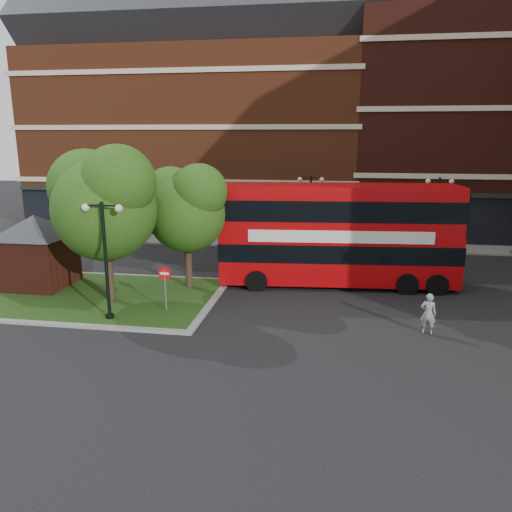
% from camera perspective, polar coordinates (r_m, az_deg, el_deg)
% --- Properties ---
extents(ground, '(120.00, 120.00, 0.00)m').
position_cam_1_polar(ground, '(20.02, -2.01, -8.53)').
color(ground, black).
rests_on(ground, ground).
extents(pavement_far, '(44.00, 3.00, 0.12)m').
position_cam_1_polar(pavement_far, '(35.67, 3.06, 1.50)').
color(pavement_far, slate).
rests_on(pavement_far, ground).
extents(terrace_far_left, '(26.00, 12.00, 14.00)m').
position_cam_1_polar(terrace_far_left, '(43.75, -6.49, 12.84)').
color(terrace_far_left, brown).
rests_on(terrace_far_left, ground).
extents(terrace_far_right, '(18.00, 12.00, 16.00)m').
position_cam_1_polar(terrace_far_right, '(43.45, 23.55, 13.14)').
color(terrace_far_right, '#471911').
rests_on(terrace_far_right, ground).
extents(traffic_island, '(12.60, 7.60, 0.15)m').
position_cam_1_polar(traffic_island, '(25.29, -18.79, -4.32)').
color(traffic_island, gray).
rests_on(traffic_island, ground).
extents(kiosk, '(6.51, 6.51, 3.60)m').
position_cam_1_polar(kiosk, '(27.07, -23.82, 1.32)').
color(kiosk, '#471911').
rests_on(kiosk, traffic_island).
extents(tree_island_west, '(5.40, 4.71, 7.21)m').
position_cam_1_polar(tree_island_west, '(23.29, -17.09, 6.25)').
color(tree_island_west, '#2D2116').
rests_on(tree_island_west, ground).
extents(tree_island_east, '(4.46, 3.90, 6.29)m').
position_cam_1_polar(tree_island_east, '(24.56, -8.08, 5.76)').
color(tree_island_east, '#2D2116').
rests_on(tree_island_east, ground).
extents(lamp_island, '(1.72, 0.36, 5.00)m').
position_cam_1_polar(lamp_island, '(21.05, -16.83, 0.08)').
color(lamp_island, black).
rests_on(lamp_island, ground).
extents(lamp_far_left, '(1.72, 0.36, 5.00)m').
position_cam_1_polar(lamp_far_left, '(33.06, 6.21, 5.35)').
color(lamp_far_left, black).
rests_on(lamp_far_left, ground).
extents(lamp_far_right, '(1.72, 0.36, 5.00)m').
position_cam_1_polar(lamp_far_right, '(33.64, 19.99, 4.75)').
color(lamp_far_right, black).
rests_on(lamp_far_right, ground).
extents(bus, '(12.03, 3.67, 4.52)m').
position_cam_1_polar(bus, '(25.58, 9.35, 3.14)').
color(bus, '#A90609').
rests_on(bus, ground).
extents(woman, '(0.66, 0.50, 1.63)m').
position_cam_1_polar(woman, '(20.59, 19.08, -6.23)').
color(woman, gray).
rests_on(woman, ground).
extents(car_silver, '(4.08, 1.97, 1.34)m').
position_cam_1_polar(car_silver, '(33.59, 3.62, 1.80)').
color(car_silver, '#9D9FA4').
rests_on(car_silver, ground).
extents(car_white, '(4.23, 1.87, 1.35)m').
position_cam_1_polar(car_white, '(33.91, 12.47, 1.62)').
color(car_white, silver).
rests_on(car_white, ground).
extents(no_entry_sign, '(0.58, 0.07, 2.08)m').
position_cam_1_polar(no_entry_sign, '(21.79, -10.37, -2.75)').
color(no_entry_sign, slate).
rests_on(no_entry_sign, ground).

